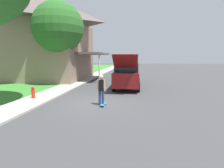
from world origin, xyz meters
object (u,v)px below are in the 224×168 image
at_px(suv_parked, 127,74).
at_px(lawn_tree_far, 58,28).
at_px(car_down_street, 131,69).
at_px(skateboard, 103,104).
at_px(fire_hydrant, 33,92).
at_px(skateboarder, 101,89).

bearing_deg(suv_parked, lawn_tree_far, 169.58).
relative_size(lawn_tree_far, car_down_street, 1.78).
bearing_deg(skateboard, car_down_street, 88.04).
relative_size(lawn_tree_far, fire_hydrant, 10.40).
relative_size(lawn_tree_far, skateboard, 9.11).
bearing_deg(fire_hydrant, skateboard, -8.55).
distance_m(car_down_street, fire_hydrant, 19.29).
xyz_separation_m(lawn_tree_far, fire_hydrant, (0.93, -5.80, -4.66)).
distance_m(skateboarder, skateboard, 0.81).
relative_size(lawn_tree_far, suv_parked, 1.35).
distance_m(skateboarder, fire_hydrant, 4.35).
bearing_deg(car_down_street, skateboarder, -92.26).
bearing_deg(lawn_tree_far, suv_parked, -10.42).
distance_m(suv_parked, car_down_street, 13.98).
bearing_deg(suv_parked, car_down_street, 91.12).
xyz_separation_m(skateboard, fire_hydrant, (-4.38, 0.66, 0.36)).
bearing_deg(suv_parked, fire_hydrant, -138.80).
bearing_deg(car_down_street, fire_hydrant, -105.15).
bearing_deg(lawn_tree_far, skateboard, -50.56).
bearing_deg(skateboarder, lawn_tree_far, 128.99).
bearing_deg(fire_hydrant, car_down_street, 74.85).
xyz_separation_m(car_down_street, fire_hydrant, (-5.04, -18.62, -0.26)).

